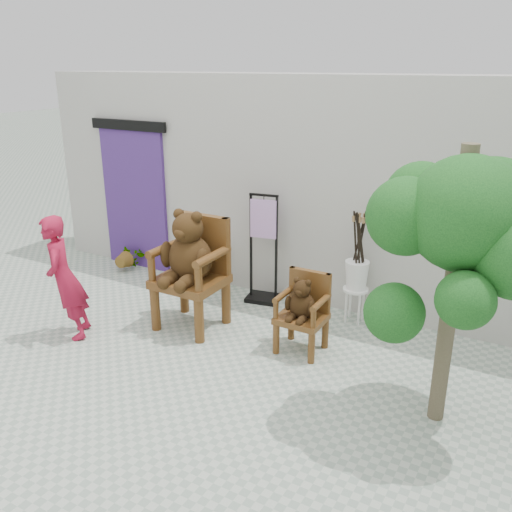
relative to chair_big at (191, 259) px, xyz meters
The scene contains 11 objects.
ground_plane 1.82m from the chair_big, 52.05° to the right, with size 60.00×60.00×0.00m, color #9EA896.
back_wall 2.18m from the chair_big, 61.86° to the left, with size 9.00×1.00×3.00m, color #AFACA4.
doorway 2.43m from the chair_big, 146.86° to the left, with size 1.40×0.11×2.33m.
chair_big is the anchor object (origin of this frame).
chair_small 1.50m from the chair_big, ahead, with size 0.52×0.48×0.92m.
person 1.49m from the chair_big, 138.91° to the right, with size 0.55×0.36×1.50m, color maroon.
cafe_table 1.30m from the chair_big, 117.16° to the left, with size 0.60×0.60×0.70m.
display_stand 1.20m from the chair_big, 69.17° to the left, with size 0.50×0.42×1.51m.
stool_bucket 2.06m from the chair_big, 32.07° to the left, with size 0.32×0.32×1.45m.
tree 3.34m from the chair_big, ahead, with size 1.55×1.59×2.54m.
potted_plant 2.39m from the chair_big, 151.78° to the left, with size 0.41×0.35×0.45m, color #0F3913.
Camera 1 is at (2.74, -3.73, 3.13)m, focal length 38.00 mm.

